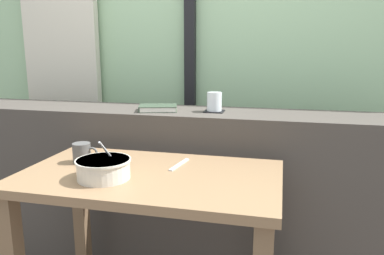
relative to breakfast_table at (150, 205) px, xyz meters
The scene contains 11 objects.
outdoor_backdrop 1.45m from the breakfast_table, 91.39° to the left, with size 4.80×0.08×2.80m, color #9EC699.
curtain_left_panel 1.66m from the breakfast_table, 133.65° to the left, with size 0.56×0.06×2.50m, color beige.
window_divider_post 1.34m from the breakfast_table, 95.79° to the left, with size 0.07×0.05×2.60m, color black.
dark_console_ledge 0.58m from the breakfast_table, 92.98° to the left, with size 2.80×0.37×0.89m, color #423D38.
breakfast_table is the anchor object (origin of this frame).
coaster_square 0.65m from the breakfast_table, 74.41° to the left, with size 0.10×0.10×0.01m, color black.
juice_glass 0.67m from the breakfast_table, 74.41° to the left, with size 0.08×0.08×0.10m.
closed_book 0.61m from the breakfast_table, 104.89° to the left, with size 0.23×0.19×0.03m.
soup_bowl 0.25m from the breakfast_table, 144.75° to the right, with size 0.21×0.21×0.15m.
fork_utensil 0.20m from the breakfast_table, 54.47° to the left, with size 0.02×0.17×0.01m, color silver.
ceramic_mug 0.38m from the breakfast_table, 169.14° to the left, with size 0.11×0.08×0.08m.
Camera 1 is at (0.52, -1.33, 1.21)m, focal length 35.05 mm.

